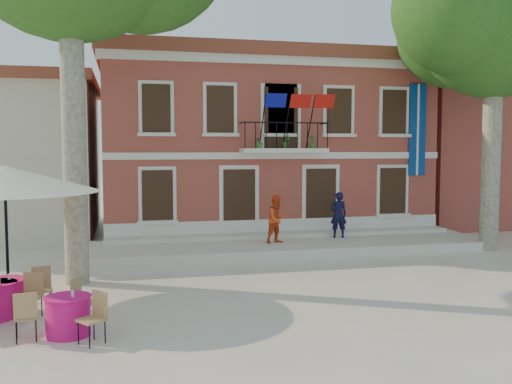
% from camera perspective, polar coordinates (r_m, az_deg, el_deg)
% --- Properties ---
extents(ground, '(90.00, 90.00, 0.00)m').
position_cam_1_polar(ground, '(15.61, 1.23, -8.91)').
color(ground, beige).
rests_on(ground, ground).
extents(main_building, '(13.50, 9.59, 7.50)m').
position_cam_1_polar(main_building, '(25.36, 0.07, 4.88)').
color(main_building, '#A53F3B').
rests_on(main_building, ground).
extents(neighbor_east, '(9.40, 9.40, 6.40)m').
position_cam_1_polar(neighbor_east, '(31.25, 21.62, 3.47)').
color(neighbor_east, '#A53F3B').
rests_on(neighbor_east, ground).
extents(terrace, '(14.00, 3.40, 0.30)m').
position_cam_1_polar(terrace, '(20.26, 3.66, -5.36)').
color(terrace, silver).
rests_on(terrace, ground).
extents(plane_tree_east, '(5.50, 5.50, 10.81)m').
position_cam_1_polar(plane_tree_east, '(21.98, 22.83, 15.61)').
color(plane_tree_east, '#A59E84').
rests_on(plane_tree_east, ground).
extents(patio_umbrella, '(4.30, 4.30, 3.20)m').
position_cam_1_polar(patio_umbrella, '(14.45, -23.84, 1.16)').
color(patio_umbrella, black).
rests_on(patio_umbrella, ground).
extents(pedestrian_navy, '(0.67, 0.49, 1.68)m').
position_cam_1_polar(pedestrian_navy, '(21.15, 8.24, -2.27)').
color(pedestrian_navy, black).
rests_on(pedestrian_navy, terrace).
extents(pedestrian_orange, '(0.99, 0.89, 1.66)m').
position_cam_1_polar(pedestrian_orange, '(19.76, 2.13, -2.73)').
color(pedestrian_orange, '#EC481B').
rests_on(pedestrian_orange, terrace).
extents(cafe_table_1, '(1.74, 1.85, 0.95)m').
position_cam_1_polar(cafe_table_1, '(11.77, -18.29, -11.48)').
color(cafe_table_1, '#E41562').
rests_on(cafe_table_1, ground).
extents(cafe_table_3, '(1.78, 1.83, 0.95)m').
position_cam_1_polar(cafe_table_3, '(13.70, -23.77, -9.37)').
color(cafe_table_3, '#E41562').
rests_on(cafe_table_3, ground).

